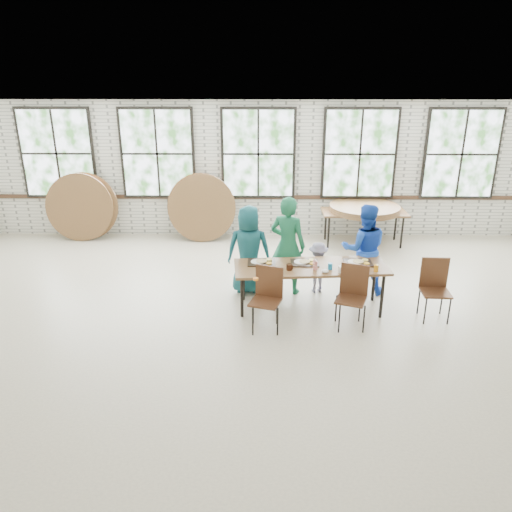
{
  "coord_description": "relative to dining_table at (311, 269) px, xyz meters",
  "views": [
    {
      "loc": [
        0.08,
        -6.47,
        3.71
      ],
      "look_at": [
        0.0,
        0.4,
        1.05
      ],
      "focal_mm": 35.0,
      "sensor_mm": 36.0,
      "label": 1
    }
  ],
  "objects": [
    {
      "name": "chair_spare",
      "position": [
        1.88,
        -0.24,
        -0.13
      ],
      "size": [
        0.44,
        0.42,
        0.95
      ],
      "rotation": [
        0.0,
        0.0,
        -0.05
      ],
      "color": "#502E1A",
      "rests_on": "ground"
    },
    {
      "name": "adult_teal",
      "position": [
        -1.0,
        0.65,
        0.07
      ],
      "size": [
        0.76,
        0.51,
        1.53
      ],
      "primitive_type": "imported",
      "rotation": [
        0.0,
        0.0,
        3.11
      ],
      "color": "#1C686B",
      "rests_on": "ground"
    },
    {
      "name": "chair_near_left",
      "position": [
        -0.69,
        -0.61,
        -0.13
      ],
      "size": [
        0.53,
        0.52,
        0.95
      ],
      "rotation": [
        0.0,
        0.0,
        -0.32
      ],
      "color": "#502E1A",
      "rests_on": "ground"
    },
    {
      "name": "storage_table",
      "position": [
        1.43,
        3.11,
        -0.0
      ],
      "size": [
        1.81,
        0.77,
        0.74
      ],
      "rotation": [
        0.0,
        0.0,
        0.01
      ],
      "color": "brown",
      "rests_on": "ground"
    },
    {
      "name": "room",
      "position": [
        -0.86,
        3.66,
        1.14
      ],
      "size": [
        12.0,
        12.0,
        12.0
      ],
      "color": "beige",
      "rests_on": "ground"
    },
    {
      "name": "tabletop_clutter",
      "position": [
        0.1,
        -0.03,
        0.08
      ],
      "size": [
        2.0,
        0.61,
        0.11
      ],
      "color": "black",
      "rests_on": "dining_table"
    },
    {
      "name": "round_tops_stacked",
      "position": [
        1.43,
        3.11,
        0.12
      ],
      "size": [
        1.5,
        1.5,
        0.13
      ],
      "color": "brown",
      "rests_on": "storage_table"
    },
    {
      "name": "toddler",
      "position": [
        0.18,
        0.65,
        -0.24
      ],
      "size": [
        0.61,
        0.4,
        0.89
      ],
      "primitive_type": "imported",
      "rotation": [
        0.0,
        0.0,
        3.26
      ],
      "color": "#221748",
      "rests_on": "ground"
    },
    {
      "name": "dining_table",
      "position": [
        0.0,
        0.0,
        0.0
      ],
      "size": [
        2.46,
        0.99,
        0.74
      ],
      "rotation": [
        0.0,
        0.0,
        0.08
      ],
      "color": "brown",
      "rests_on": "ground"
    },
    {
      "name": "chair_near_right",
      "position": [
        0.58,
        -0.52,
        -0.13
      ],
      "size": [
        0.53,
        0.53,
        0.95
      ],
      "rotation": [
        0.0,
        0.0,
        -0.36
      ],
      "color": "#502E1A",
      "rests_on": "ground"
    },
    {
      "name": "adult_green",
      "position": [
        -0.34,
        0.65,
        0.16
      ],
      "size": [
        0.73,
        0.61,
        1.69
      ],
      "primitive_type": "imported",
      "rotation": [
        0.0,
        0.0,
        2.74
      ],
      "color": "#1B6844",
      "rests_on": "ground"
    },
    {
      "name": "adult_blue",
      "position": [
        0.95,
        0.65,
        0.09
      ],
      "size": [
        0.79,
        0.64,
        1.57
      ],
      "primitive_type": "imported",
      "rotation": [
        0.0,
        0.0,
        3.08
      ],
      "color": "blue",
      "rests_on": "ground"
    },
    {
      "name": "round_tops_leaning",
      "position": [
        -3.44,
        3.37,
        0.05
      ],
      "size": [
        4.2,
        0.44,
        1.49
      ],
      "color": "brown",
      "rests_on": "ground"
    }
  ]
}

